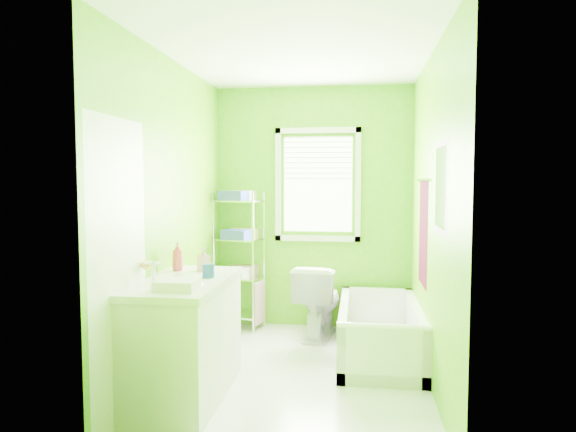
# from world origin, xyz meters

# --- Properties ---
(ground) EXTENTS (2.90, 2.90, 0.00)m
(ground) POSITION_xyz_m (0.00, 0.00, 0.00)
(ground) COLOR silver
(ground) RESTS_ON ground
(room_envelope) EXTENTS (2.14, 2.94, 2.62)m
(room_envelope) POSITION_xyz_m (0.00, 0.00, 1.55)
(room_envelope) COLOR #51A107
(room_envelope) RESTS_ON ground
(window) EXTENTS (0.92, 0.05, 1.22)m
(window) POSITION_xyz_m (0.05, 1.42, 1.61)
(window) COLOR white
(window) RESTS_ON ground
(door) EXTENTS (0.09, 0.80, 2.00)m
(door) POSITION_xyz_m (-1.04, -1.00, 1.00)
(door) COLOR white
(door) RESTS_ON ground
(right_wall_decor) EXTENTS (0.04, 1.48, 1.17)m
(right_wall_decor) POSITION_xyz_m (1.04, -0.02, 1.32)
(right_wall_decor) COLOR #460818
(right_wall_decor) RESTS_ON ground
(bathtub) EXTENTS (0.72, 1.55, 0.50)m
(bathtub) POSITION_xyz_m (0.69, 0.56, 0.16)
(bathtub) COLOR white
(bathtub) RESTS_ON ground
(toilet) EXTENTS (0.52, 0.79, 0.75)m
(toilet) POSITION_xyz_m (0.09, 1.06, 0.38)
(toilet) COLOR white
(toilet) RESTS_ON ground
(vanity) EXTENTS (0.60, 1.17, 1.11)m
(vanity) POSITION_xyz_m (-0.76, -0.56, 0.47)
(vanity) COLOR silver
(vanity) RESTS_ON ground
(wire_shelf_unit) EXTENTS (0.55, 0.45, 1.49)m
(wire_shelf_unit) POSITION_xyz_m (-0.78, 1.29, 0.90)
(wire_shelf_unit) COLOR silver
(wire_shelf_unit) RESTS_ON ground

